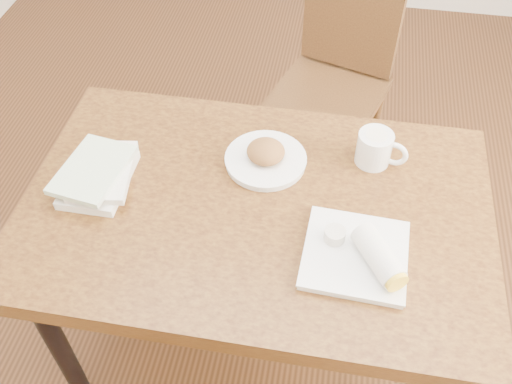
% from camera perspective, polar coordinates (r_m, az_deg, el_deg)
% --- Properties ---
extents(ground, '(4.00, 5.00, 0.01)m').
position_cam_1_polar(ground, '(2.22, 0.00, -14.13)').
color(ground, '#472814').
rests_on(ground, ground).
extents(table, '(1.31, 0.85, 0.75)m').
position_cam_1_polar(table, '(1.65, 0.00, -3.00)').
color(table, brown).
rests_on(table, ground).
extents(chair_far, '(0.53, 0.53, 0.95)m').
position_cam_1_polar(chair_far, '(2.43, 8.11, 12.02)').
color(chair_far, '#4D3116').
rests_on(chair_far, ground).
extents(plate_scone, '(0.24, 0.24, 0.08)m').
position_cam_1_polar(plate_scone, '(1.69, 0.98, 3.53)').
color(plate_scone, white).
rests_on(plate_scone, table).
extents(coffee_mug, '(0.15, 0.10, 0.10)m').
position_cam_1_polar(coffee_mug, '(1.71, 11.90, 4.33)').
color(coffee_mug, white).
rests_on(coffee_mug, table).
extents(plate_burrito, '(0.27, 0.27, 0.09)m').
position_cam_1_polar(plate_burrito, '(1.47, 10.57, -6.19)').
color(plate_burrito, white).
rests_on(plate_burrito, table).
extents(book_stack, '(0.22, 0.28, 0.06)m').
position_cam_1_polar(book_stack, '(1.69, -15.47, 1.74)').
color(book_stack, white).
rests_on(book_stack, table).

